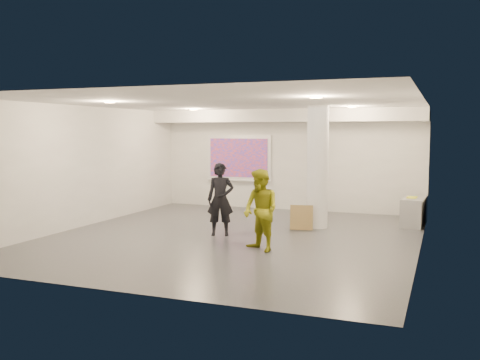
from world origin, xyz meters
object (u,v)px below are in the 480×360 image
at_px(credenza, 414,212).
at_px(man, 261,210).
at_px(woman, 220,199).
at_px(column, 318,167).
at_px(projection_screen, 239,159).

distance_m(credenza, man, 4.92).
relative_size(woman, man, 1.02).
height_order(woman, man, woman).
bearing_deg(man, credenza, 88.93).
distance_m(credenza, woman, 5.01).
height_order(credenza, woman, woman).
xyz_separation_m(column, woman, (-1.83, -1.78, -0.67)).
height_order(projection_screen, man, projection_screen).
distance_m(woman, man, 1.82).
height_order(column, credenza, column).
relative_size(projection_screen, woman, 1.27).
height_order(projection_screen, woman, projection_screen).
bearing_deg(column, man, -98.70).
bearing_deg(man, projection_screen, 147.20).
xyz_separation_m(credenza, man, (-2.68, -4.10, 0.46)).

